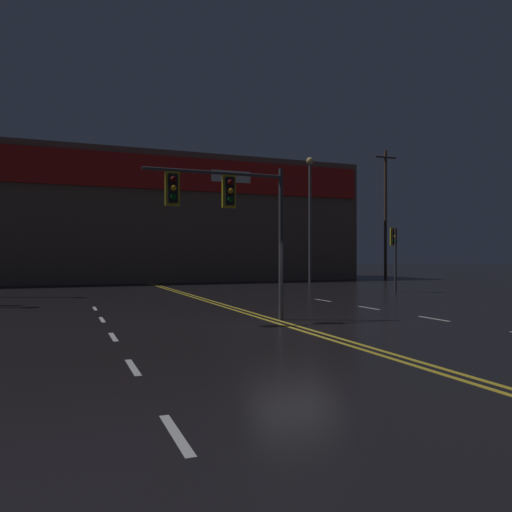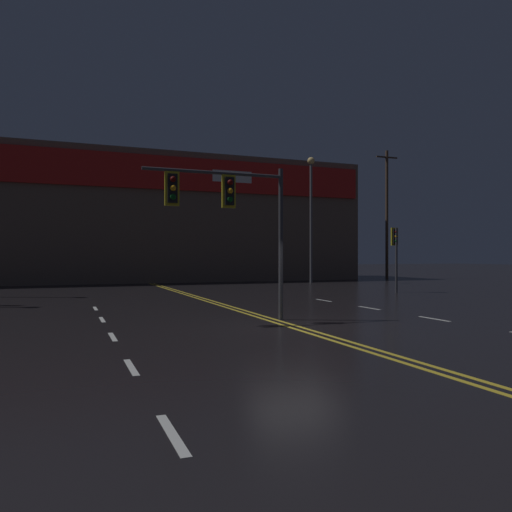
# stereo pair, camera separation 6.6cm
# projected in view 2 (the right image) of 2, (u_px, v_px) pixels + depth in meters

# --- Properties ---
(ground_plane) EXTENTS (200.00, 200.00, 0.00)m
(ground_plane) POSITION_uv_depth(u_px,v_px,m) (294.00, 327.00, 14.03)
(ground_plane) COLOR black
(road_markings) EXTENTS (14.64, 60.00, 0.01)m
(road_markings) POSITION_uv_depth(u_px,v_px,m) (350.00, 332.00, 13.05)
(road_markings) COLOR gold
(road_markings) RESTS_ON ground
(traffic_signal_median) EXTENTS (4.36, 0.36, 4.73)m
(traffic_signal_median) POSITION_uv_depth(u_px,v_px,m) (225.00, 203.00, 14.93)
(traffic_signal_median) COLOR #38383D
(traffic_signal_median) RESTS_ON ground
(traffic_signal_corner_northeast) EXTENTS (0.42, 0.36, 3.59)m
(traffic_signal_corner_northeast) POSITION_uv_depth(u_px,v_px,m) (395.00, 245.00, 27.60)
(traffic_signal_corner_northeast) COLOR #38383D
(traffic_signal_corner_northeast) RESTS_ON ground
(streetlight_median_approach) EXTENTS (0.56, 0.56, 9.51)m
(streetlight_median_approach) POSITION_uv_depth(u_px,v_px,m) (311.00, 203.00, 37.65)
(streetlight_median_approach) COLOR #59595E
(streetlight_median_approach) RESTS_ON ground
(building_backdrop) EXTENTS (35.56, 10.23, 9.98)m
(building_backdrop) POSITION_uv_depth(u_px,v_px,m) (142.00, 220.00, 41.45)
(building_backdrop) COLOR brown
(building_backdrop) RESTS_ON ground
(utility_pole_row) EXTENTS (46.57, 0.26, 11.57)m
(utility_pole_row) POSITION_uv_depth(u_px,v_px,m) (163.00, 210.00, 37.72)
(utility_pole_row) COLOR #4C3828
(utility_pole_row) RESTS_ON ground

